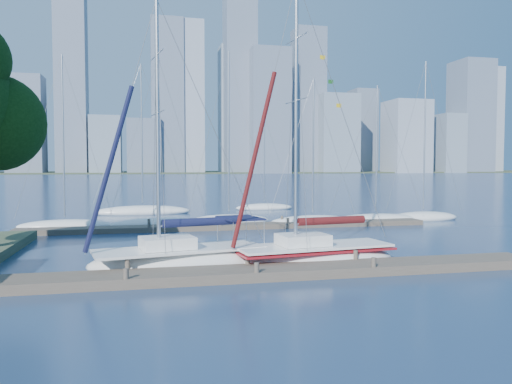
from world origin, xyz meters
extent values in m
plane|color=#172E4C|center=(0.00, 0.00, 0.00)|extent=(700.00, 700.00, 0.00)
cube|color=#4D4438|center=(0.00, 0.00, 0.20)|extent=(26.00, 2.00, 0.40)
cube|color=#4D4438|center=(2.00, 16.00, 0.18)|extent=(30.00, 1.80, 0.36)
cube|color=#38472D|center=(0.00, 320.00, 0.00)|extent=(800.00, 100.00, 1.50)
ellipsoid|color=white|center=(-2.77, 2.40, 0.24)|extent=(8.42, 4.14, 1.42)
cube|color=white|center=(-2.77, 2.40, 0.90)|extent=(7.80, 3.82, 0.11)
cube|color=white|center=(-3.33, 2.29, 1.23)|extent=(2.55, 2.12, 0.52)
cylinder|color=silver|center=(-3.70, 2.22, 6.36)|extent=(0.17, 0.17, 10.83)
cylinder|color=silver|center=(-1.82, 2.59, 1.98)|extent=(3.77, 0.83, 0.09)
cylinder|color=black|center=(-1.82, 2.59, 2.08)|extent=(3.52, 1.05, 0.38)
cube|color=black|center=(0.07, 2.96, 2.17)|extent=(2.10, 2.53, 0.08)
ellipsoid|color=white|center=(3.40, 2.07, 0.23)|extent=(8.17, 3.58, 1.39)
cube|color=white|center=(3.40, 2.07, 0.88)|extent=(7.56, 3.30, 0.11)
cube|color=white|center=(2.85, 2.00, 1.20)|extent=(2.42, 1.95, 0.51)
cylinder|color=silver|center=(2.48, 1.96, 6.97)|extent=(0.17, 0.17, 12.10)
cylinder|color=silver|center=(4.34, 2.20, 1.94)|extent=(3.72, 0.57, 0.09)
cylinder|color=#501112|center=(4.34, 2.20, 2.03)|extent=(3.46, 0.81, 0.37)
cube|color=maroon|center=(3.40, 2.07, 0.72)|extent=(7.74, 3.42, 0.09)
ellipsoid|color=white|center=(-10.04, 18.93, 0.18)|extent=(7.01, 3.04, 0.97)
cylinder|color=silver|center=(-10.04, 18.93, 6.79)|extent=(0.11, 0.11, 11.83)
ellipsoid|color=white|center=(-3.16, 18.44, 0.19)|extent=(7.71, 3.46, 1.03)
cylinder|color=silver|center=(-3.16, 18.44, 6.80)|extent=(0.11, 0.11, 11.73)
ellipsoid|color=white|center=(2.31, 19.34, 0.20)|extent=(6.89, 3.97, 1.08)
cylinder|color=silver|center=(2.31, 19.34, 7.31)|extent=(0.12, 0.12, 12.65)
ellipsoid|color=white|center=(8.57, 17.06, 0.20)|extent=(6.99, 2.28, 1.10)
cylinder|color=silver|center=(8.57, 17.06, 6.19)|extent=(0.12, 0.12, 10.37)
ellipsoid|color=white|center=(14.27, 17.75, 0.18)|extent=(7.89, 4.09, 1.01)
cylinder|color=silver|center=(14.27, 17.75, 6.03)|extent=(0.11, 0.11, 10.21)
ellipsoid|color=white|center=(18.87, 18.21, 0.20)|extent=(6.62, 3.63, 1.08)
cylinder|color=silver|center=(18.87, 18.21, 7.17)|extent=(0.12, 0.12, 12.37)
ellipsoid|color=white|center=(-4.47, 28.92, 0.22)|extent=(9.14, 2.69, 1.22)
cylinder|color=silver|center=(-4.47, 28.92, 7.69)|extent=(0.13, 0.13, 13.16)
ellipsoid|color=white|center=(8.11, 31.31, 0.17)|extent=(6.33, 2.89, 0.95)
cylinder|color=silver|center=(8.11, 31.31, 5.37)|extent=(0.10, 0.10, 9.01)
cube|color=slate|center=(-69.73, 287.50, 27.94)|extent=(19.62, 17.63, 55.88)
cube|color=gray|center=(-47.55, 309.43, 21.27)|extent=(15.37, 17.61, 42.53)
cube|color=slate|center=(-25.94, 284.92, 16.76)|extent=(17.56, 19.81, 33.53)
cube|color=slate|center=(-4.22, 286.68, 16.26)|extent=(19.45, 16.86, 32.53)
cube|color=gray|center=(21.35, 289.48, 46.23)|extent=(21.10, 14.99, 92.46)
cube|color=slate|center=(51.90, 304.67, 41.09)|extent=(15.01, 17.46, 82.18)
cube|color=slate|center=(70.99, 278.50, 37.93)|extent=(23.69, 18.95, 75.87)
cube|color=gray|center=(91.42, 294.72, 28.81)|extent=(13.97, 17.11, 57.61)
cube|color=slate|center=(115.77, 279.60, 24.89)|extent=(24.56, 18.80, 49.79)
cube|color=slate|center=(147.05, 309.52, 29.08)|extent=(16.34, 17.52, 58.16)
cube|color=gray|center=(164.09, 278.94, 23.56)|extent=(25.26, 23.94, 47.11)
cube|color=slate|center=(194.50, 279.05, 19.46)|extent=(15.68, 21.38, 38.91)
cube|color=slate|center=(213.93, 282.23, 37.91)|extent=(22.61, 23.60, 75.82)
cube|color=gray|center=(241.25, 301.60, 37.96)|extent=(17.08, 17.08, 75.91)
cube|color=slate|center=(-45.00, 290.00, 53.84)|extent=(17.22, 18.00, 107.69)
cube|color=slate|center=(10.00, 290.00, 46.40)|extent=(19.20, 18.00, 92.79)
cube|color=slate|center=(55.00, 290.00, 57.92)|extent=(19.13, 18.00, 115.85)
cube|color=slate|center=(100.00, 290.00, 46.24)|extent=(19.05, 18.00, 92.48)
camera|label=1|loc=(-4.30, -19.90, 4.61)|focal=35.00mm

